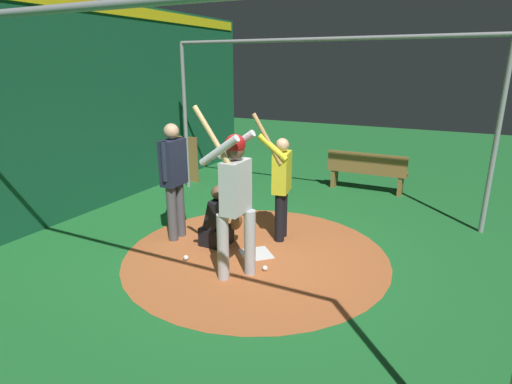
% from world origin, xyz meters
% --- Properties ---
extents(ground_plane, '(27.43, 27.43, 0.00)m').
position_xyz_m(ground_plane, '(0.00, 0.00, 0.00)').
color(ground_plane, '#1E6B2D').
extents(dirt_circle, '(3.77, 3.77, 0.01)m').
position_xyz_m(dirt_circle, '(0.00, 0.00, 0.00)').
color(dirt_circle, '#B76033').
rests_on(dirt_circle, ground).
extents(home_plate, '(0.59, 0.59, 0.01)m').
position_xyz_m(home_plate, '(0.00, 0.00, 0.01)').
color(home_plate, white).
rests_on(home_plate, dirt_circle).
extents(batter, '(0.68, 0.49, 2.18)m').
position_xyz_m(batter, '(0.05, -0.67, 1.14)').
color(batter, '#B3B3B7').
rests_on(batter, ground).
extents(catcher, '(0.58, 0.40, 0.94)m').
position_xyz_m(catcher, '(-0.66, 0.07, 0.37)').
color(catcher, black).
rests_on(catcher, ground).
extents(umpire, '(0.23, 0.49, 1.81)m').
position_xyz_m(umpire, '(-1.39, -0.01, 1.02)').
color(umpire, '#4C4C51').
rests_on(umpire, ground).
extents(visitor, '(0.54, 0.55, 1.97)m').
position_xyz_m(visitor, '(0.08, 0.70, 0.92)').
color(visitor, black).
rests_on(visitor, ground).
extents(back_wall, '(0.23, 11.43, 3.75)m').
position_xyz_m(back_wall, '(-3.69, 0.00, 1.89)').
color(back_wall, '#145133').
rests_on(back_wall, ground).
extents(cage_frame, '(5.91, 4.92, 3.08)m').
position_xyz_m(cage_frame, '(0.00, 0.00, 2.17)').
color(cage_frame, gray).
rests_on(cage_frame, ground).
extents(bat_rack, '(1.06, 0.18, 1.05)m').
position_xyz_m(bat_rack, '(-3.45, 2.82, 0.49)').
color(bat_rack, olive).
rests_on(bat_rack, ground).
extents(bench, '(1.66, 0.36, 0.85)m').
position_xyz_m(bench, '(0.71, 3.87, 0.44)').
color(bench, olive).
rests_on(bench, ground).
extents(baseball_0, '(0.07, 0.07, 0.07)m').
position_xyz_m(baseball_0, '(0.33, -0.38, 0.04)').
color(baseball_0, white).
rests_on(baseball_0, dirt_circle).
extents(baseball_1, '(0.07, 0.07, 0.07)m').
position_xyz_m(baseball_1, '(-0.80, -0.61, 0.04)').
color(baseball_1, white).
rests_on(baseball_1, dirt_circle).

